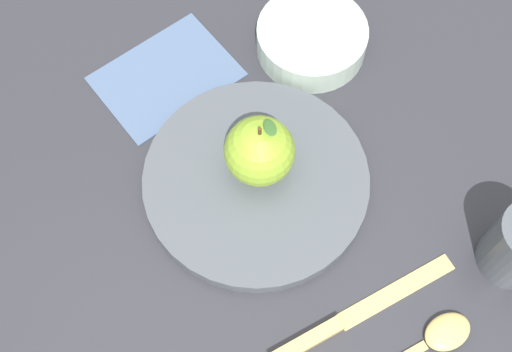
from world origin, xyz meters
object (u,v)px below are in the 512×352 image
apple (260,151)px  linen_napkin (166,76)px  spoon (429,342)px  side_bowl (312,37)px  dinner_plate (256,180)px  knife (346,319)px

apple → linen_napkin: (-0.08, 0.14, -0.05)m
apple → spoon: apple is taller
apple → side_bowl: size_ratio=0.66×
apple → side_bowl: bearing=58.1°
linen_napkin → side_bowl: bearing=1.9°
dinner_plate → apple: apple is taller
side_bowl → linen_napkin: 0.18m
knife → apple: bearing=106.3°
side_bowl → knife: 0.33m
dinner_plate → knife: dinner_plate is taller
linen_napkin → apple: bearing=-60.9°
knife → linen_napkin: 0.34m
side_bowl → linen_napkin: size_ratio=0.84×
apple → knife: (0.05, -0.17, -0.05)m
knife → linen_napkin: (-0.13, 0.32, -0.00)m
apple → spoon: (0.12, -0.21, -0.05)m
apple → knife: apple is taller
apple → linen_napkin: apple is taller
knife → linen_napkin: knife is taller
knife → spoon: 0.08m
spoon → side_bowl: bearing=94.5°
side_bowl → dinner_plate: bearing=-121.7°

